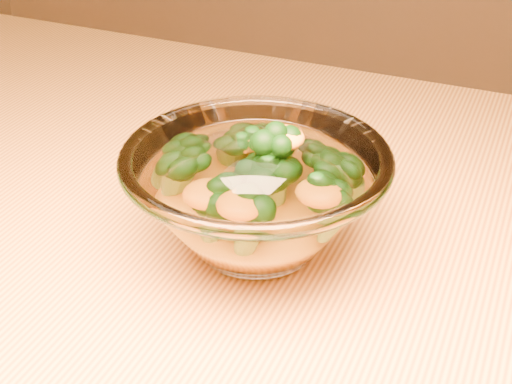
% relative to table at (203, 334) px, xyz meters
% --- Properties ---
extents(table, '(1.20, 0.80, 0.75)m').
position_rel_table_xyz_m(table, '(0.00, 0.00, 0.00)').
color(table, '#C28B3A').
rests_on(table, ground).
extents(glass_bowl, '(0.20, 0.20, 0.09)m').
position_rel_table_xyz_m(glass_bowl, '(0.05, 0.01, 0.15)').
color(glass_bowl, white).
rests_on(glass_bowl, table).
extents(cheese_sauce, '(0.11, 0.11, 0.03)m').
position_rel_table_xyz_m(cheese_sauce, '(0.05, 0.01, 0.13)').
color(cheese_sauce, orange).
rests_on(cheese_sauce, glass_bowl).
extents(broccoli_heap, '(0.15, 0.13, 0.07)m').
position_rel_table_xyz_m(broccoli_heap, '(0.04, 0.02, 0.16)').
color(broccoli_heap, black).
rests_on(broccoli_heap, cheese_sauce).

